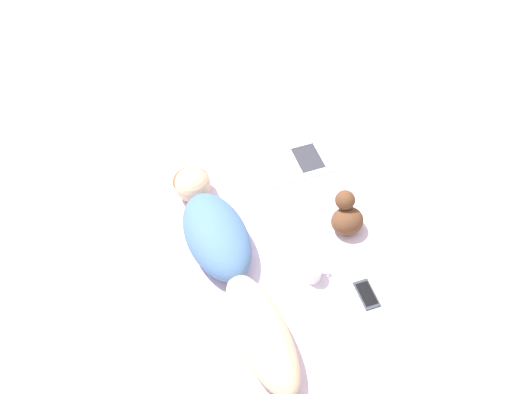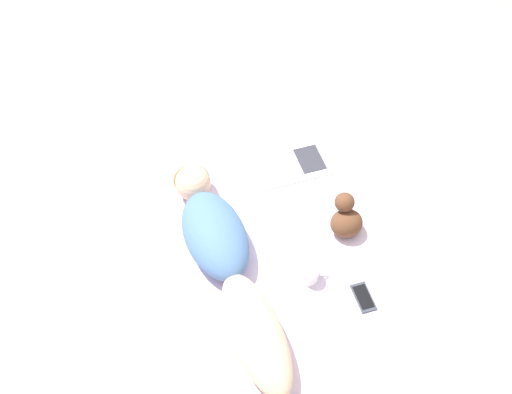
% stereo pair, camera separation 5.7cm
% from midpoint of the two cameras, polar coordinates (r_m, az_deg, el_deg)
% --- Properties ---
extents(ground_plane, '(12.00, 12.00, 0.00)m').
position_cam_midpoint_polar(ground_plane, '(3.35, -0.20, -7.97)').
color(ground_plane, '#B7A88E').
extents(bed, '(1.86, 2.26, 0.46)m').
position_cam_midpoint_polar(bed, '(3.16, -0.21, -5.96)').
color(bed, beige).
rests_on(bed, ground_plane).
extents(person, '(0.36, 1.30, 0.19)m').
position_cam_midpoint_polar(person, '(2.78, -2.34, -6.01)').
color(person, '#DBB28E').
rests_on(person, bed).
extents(open_magazine, '(0.41, 0.27, 0.01)m').
position_cam_midpoint_polar(open_magazine, '(3.24, 4.04, 3.18)').
color(open_magazine, silver).
rests_on(open_magazine, bed).
extents(coffee_mug, '(0.13, 0.09, 0.09)m').
position_cam_midpoint_polar(coffee_mug, '(2.80, 5.72, -7.22)').
color(coffee_mug, white).
rests_on(coffee_mug, bed).
extents(cell_phone, '(0.08, 0.15, 0.01)m').
position_cam_midpoint_polar(cell_phone, '(2.83, 10.77, -9.37)').
color(cell_phone, '#333842').
rests_on(cell_phone, bed).
extents(plush_toy, '(0.16, 0.18, 0.22)m').
position_cam_midpoint_polar(plush_toy, '(2.94, 9.12, -2.03)').
color(plush_toy, brown).
rests_on(plush_toy, bed).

